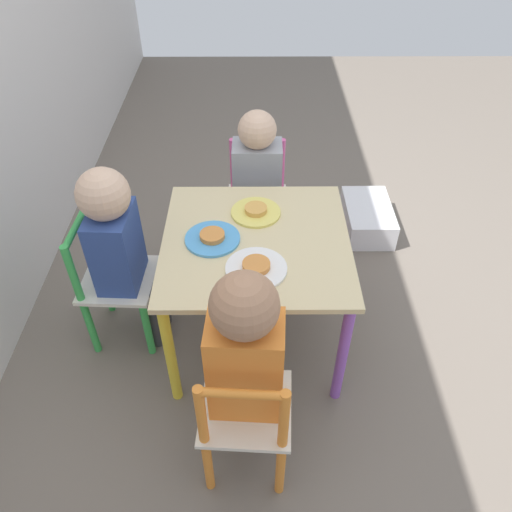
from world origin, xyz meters
TOP-DOWN VIEW (x-y plane):
  - ground_plane at (0.00, 0.00)m, footprint 6.00×6.00m
  - kids_table at (0.00, 0.00)m, footprint 0.63×0.63m
  - chair_pink at (0.53, -0.01)m, footprint 0.26×0.26m
  - chair_green at (0.03, 0.53)m, footprint 0.27×0.27m
  - chair_orange at (-0.53, 0.03)m, footprint 0.28×0.28m
  - child_right at (0.46, -0.01)m, footprint 0.21×0.20m
  - child_back at (0.02, 0.47)m, footprint 0.21×0.22m
  - child_left at (-0.47, 0.03)m, footprint 0.22×0.21m
  - plate_right at (0.15, 0.00)m, footprint 0.18×0.18m
  - plate_back at (0.00, 0.15)m, footprint 0.19×0.19m
  - plate_left at (-0.15, 0.00)m, footprint 0.19×0.19m
  - storage_bin at (0.67, -0.55)m, footprint 0.36×0.22m

SIDE VIEW (x-z plane):
  - ground_plane at x=0.00m, z-range 0.00..0.00m
  - storage_bin at x=0.67m, z-range 0.00..0.13m
  - chair_pink at x=0.53m, z-range 0.00..0.53m
  - chair_green at x=0.03m, z-range 0.00..0.53m
  - chair_orange at x=-0.53m, z-range 0.00..0.53m
  - kids_table at x=0.00m, z-range 0.18..0.67m
  - child_right at x=0.46m, z-range 0.07..0.79m
  - child_back at x=0.02m, z-range 0.08..0.83m
  - child_left at x=-0.47m, z-range 0.08..0.87m
  - plate_back at x=0.00m, z-range 0.49..0.51m
  - plate_left at x=-0.15m, z-range 0.49..0.51m
  - plate_right at x=0.15m, z-range 0.49..0.51m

